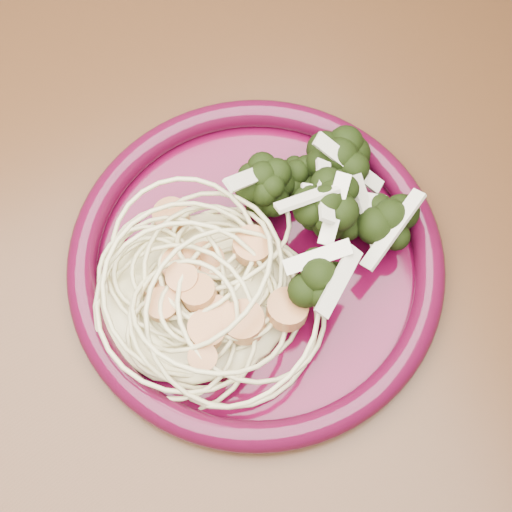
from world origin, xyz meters
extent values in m
plane|color=brown|center=(0.00, 0.00, 0.00)|extent=(3.50, 3.50, 0.00)
cube|color=#472814|center=(0.00, 0.00, 0.73)|extent=(1.20, 0.80, 0.04)
cylinder|color=#472814|center=(0.55, 0.35, 0.35)|extent=(0.06, 0.06, 0.71)
cylinder|color=#43041D|center=(-0.07, -0.06, 0.75)|extent=(0.32, 0.32, 0.01)
torus|color=#43071E|center=(-0.07, -0.06, 0.76)|extent=(0.33, 0.33, 0.02)
ellipsoid|color=beige|center=(-0.11, -0.07, 0.77)|extent=(0.17, 0.16, 0.03)
ellipsoid|color=black|center=(-0.01, -0.05, 0.78)|extent=(0.12, 0.17, 0.05)
camera|label=1|loc=(-0.15, -0.25, 1.26)|focal=50.00mm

